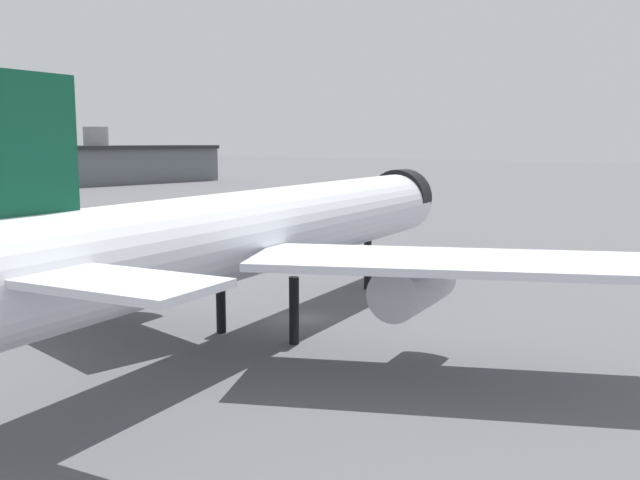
{
  "coord_description": "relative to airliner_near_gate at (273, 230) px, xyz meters",
  "views": [
    {
      "loc": [
        -43.07,
        -34.46,
        14.05
      ],
      "look_at": [
        3.33,
        0.79,
        5.94
      ],
      "focal_mm": 39.87,
      "sensor_mm": 36.0,
      "label": 1
    }
  ],
  "objects": [
    {
      "name": "traffic_cone_near_nose",
      "position": [
        25.07,
        24.1,
        -7.24
      ],
      "size": [
        0.56,
        0.56,
        0.7
      ],
      "primitive_type": "cone",
      "color": "#F2600C",
      "rests_on": "ground"
    },
    {
      "name": "ground",
      "position": [
        4.0,
        0.41,
        -7.59
      ],
      "size": [
        900.0,
        900.0,
        0.0
      ],
      "primitive_type": "plane",
      "color": "#56565B"
    },
    {
      "name": "airliner_near_gate",
      "position": [
        0.0,
        0.0,
        0.0
      ],
      "size": [
        59.8,
        53.94,
        17.22
      ],
      "rotation": [
        0.0,
        0.0,
        0.16
      ],
      "color": "silver",
      "rests_on": "ground"
    }
  ]
}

